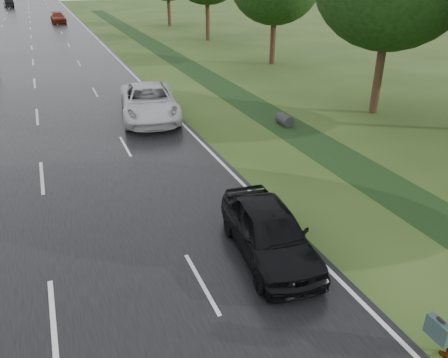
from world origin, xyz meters
TOP-DOWN VIEW (x-y plane):
  - ground at (0.00, 0.00)m, footprint 220.00×220.00m
  - road at (0.00, 45.00)m, footprint 14.00×180.00m
  - edge_stripe_east at (6.75, 45.00)m, footprint 0.12×180.00m
  - center_line at (0.00, 45.00)m, footprint 0.12×180.00m
  - drainage_ditch at (11.50, 18.71)m, footprint 2.20×120.00m
  - white_pickup at (5.50, 13.60)m, footprint 3.62×6.36m
  - dark_sedan at (5.60, 0.44)m, footprint 2.21×4.52m
  - far_car_red at (3.84, 61.53)m, footprint 2.05×4.69m
  - far_car_dark at (-3.53, 93.29)m, footprint 2.14×4.60m

SIDE VIEW (x-z plane):
  - ground at x=0.00m, z-range 0.00..0.00m
  - road at x=0.00m, z-range 0.00..0.04m
  - drainage_ditch at x=11.50m, z-range -0.24..0.32m
  - edge_stripe_east at x=6.75m, z-range 0.04..0.05m
  - center_line at x=0.00m, z-range 0.04..0.05m
  - far_car_red at x=3.84m, z-range 0.04..1.38m
  - far_car_dark at x=-3.53m, z-range 0.04..1.50m
  - dark_sedan at x=5.60m, z-range 0.04..1.53m
  - white_pickup at x=5.50m, z-range 0.04..1.71m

